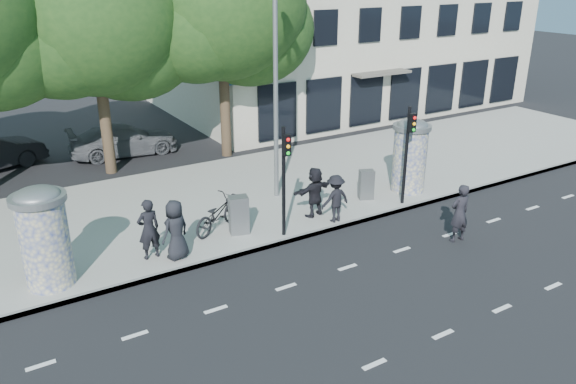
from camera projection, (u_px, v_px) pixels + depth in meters
ground at (380, 290)px, 14.48m from camera, size 120.00×120.00×0.00m
sidewalk at (247, 195)px, 20.41m from camera, size 40.00×8.00×0.15m
curb at (306, 236)px, 17.27m from camera, size 40.00×0.10×0.16m
lane_dash_near at (443, 334)px, 12.74m from camera, size 32.00×0.12×0.01m
lane_dash_far at (347, 267)px, 15.59m from camera, size 32.00×0.12×0.01m
ad_column_left at (44, 235)px, 14.01m from camera, size 1.36×1.36×2.65m
ad_column_right at (410, 154)px, 20.15m from camera, size 1.36×1.36×2.65m
traffic_pole_near at (285, 171)px, 16.38m from camera, size 0.22×0.31×3.40m
traffic_pole_far at (408, 146)px, 18.69m from camera, size 0.22×0.31×3.40m
street_lamp at (276, 65)px, 18.36m from camera, size 0.25×0.93×8.00m
tree_near_left at (93, 17)px, 20.63m from camera, size 6.80×6.80×8.97m
tree_center at (221, 6)px, 22.63m from camera, size 7.00×7.00×9.30m
ped_a at (176, 230)px, 15.49m from camera, size 0.99×0.82×1.73m
ped_b at (149, 229)px, 15.50m from camera, size 0.68×0.48×1.76m
ped_d at (335, 198)px, 17.83m from camera, size 1.02×0.60×1.56m
ped_f at (315, 192)px, 18.21m from camera, size 1.62×0.81×1.67m
man_road at (460, 213)px, 16.81m from camera, size 0.70×0.49×1.82m
bicycle at (217, 214)px, 17.28m from camera, size 1.61×2.16×1.08m
cabinet_left at (239, 215)px, 17.07m from camera, size 0.66×0.55×1.20m
cabinet_right at (366, 185)px, 19.69m from camera, size 0.60×0.53×1.05m
car_right at (124, 140)px, 24.78m from camera, size 2.16×4.76×1.35m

